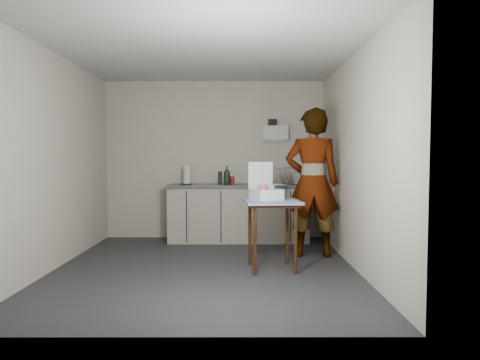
{
  "coord_description": "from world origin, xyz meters",
  "views": [
    {
      "loc": [
        0.41,
        -5.12,
        1.34
      ],
      "look_at": [
        0.42,
        0.45,
        1.05
      ],
      "focal_mm": 32.0,
      "sensor_mm": 36.0,
      "label": 1
    }
  ],
  "objects_px": {
    "side_table": "(272,209)",
    "dark_bottle": "(220,178)",
    "kitchen_counter": "(239,214)",
    "paper_towel": "(187,176)",
    "dish_rack": "(284,181)",
    "soda_can": "(232,180)",
    "standing_man": "(312,183)",
    "soap_bottle": "(227,175)",
    "bakery_box": "(265,191)"
  },
  "relations": [
    {
      "from": "side_table",
      "to": "dark_bottle",
      "type": "xyz_separation_m",
      "value": [
        -0.7,
        1.78,
        0.29
      ]
    },
    {
      "from": "kitchen_counter",
      "to": "paper_towel",
      "type": "xyz_separation_m",
      "value": [
        -0.82,
        -0.01,
        0.62
      ]
    },
    {
      "from": "dark_bottle",
      "to": "dish_rack",
      "type": "height_order",
      "value": "dish_rack"
    },
    {
      "from": "soda_can",
      "to": "dish_rack",
      "type": "bearing_deg",
      "value": -3.93
    },
    {
      "from": "standing_man",
      "to": "soda_can",
      "type": "relative_size",
      "value": 15.5
    },
    {
      "from": "soap_bottle",
      "to": "dark_bottle",
      "type": "height_order",
      "value": "soap_bottle"
    },
    {
      "from": "soda_can",
      "to": "side_table",
      "type": "bearing_deg",
      "value": -74.3
    },
    {
      "from": "paper_towel",
      "to": "dish_rack",
      "type": "bearing_deg",
      "value": -0.56
    },
    {
      "from": "soda_can",
      "to": "bakery_box",
      "type": "distance_m",
      "value": 1.78
    },
    {
      "from": "side_table",
      "to": "dark_bottle",
      "type": "height_order",
      "value": "dark_bottle"
    },
    {
      "from": "bakery_box",
      "to": "soda_can",
      "type": "bearing_deg",
      "value": 82.34
    },
    {
      "from": "paper_towel",
      "to": "bakery_box",
      "type": "xyz_separation_m",
      "value": [
        1.15,
        -1.69,
        -0.12
      ]
    },
    {
      "from": "side_table",
      "to": "paper_towel",
      "type": "distance_m",
      "value": 2.16
    },
    {
      "from": "dark_bottle",
      "to": "soap_bottle",
      "type": "bearing_deg",
      "value": -23.43
    },
    {
      "from": "kitchen_counter",
      "to": "bakery_box",
      "type": "relative_size",
      "value": 4.93
    },
    {
      "from": "kitchen_counter",
      "to": "bakery_box",
      "type": "bearing_deg",
      "value": -79.19
    },
    {
      "from": "soap_bottle",
      "to": "bakery_box",
      "type": "height_order",
      "value": "bakery_box"
    },
    {
      "from": "soap_bottle",
      "to": "paper_towel",
      "type": "bearing_deg",
      "value": 178.59
    },
    {
      "from": "dish_rack",
      "to": "standing_man",
      "type": "bearing_deg",
      "value": -74.96
    },
    {
      "from": "dark_bottle",
      "to": "kitchen_counter",
      "type": "bearing_deg",
      "value": -3.84
    },
    {
      "from": "dark_bottle",
      "to": "dish_rack",
      "type": "relative_size",
      "value": 0.53
    },
    {
      "from": "paper_towel",
      "to": "kitchen_counter",
      "type": "bearing_deg",
      "value": 0.9
    },
    {
      "from": "standing_man",
      "to": "paper_towel",
      "type": "distance_m",
      "value": 2.1
    },
    {
      "from": "soap_bottle",
      "to": "dish_rack",
      "type": "relative_size",
      "value": 0.75
    },
    {
      "from": "soda_can",
      "to": "bakery_box",
      "type": "bearing_deg",
      "value": -76.12
    },
    {
      "from": "standing_man",
      "to": "bakery_box",
      "type": "xyz_separation_m",
      "value": [
        -0.68,
        -0.64,
        -0.07
      ]
    },
    {
      "from": "soap_bottle",
      "to": "paper_towel",
      "type": "distance_m",
      "value": 0.64
    },
    {
      "from": "kitchen_counter",
      "to": "dark_bottle",
      "type": "xyz_separation_m",
      "value": [
        -0.3,
        0.02,
        0.59
      ]
    },
    {
      "from": "soap_bottle",
      "to": "dish_rack",
      "type": "height_order",
      "value": "soap_bottle"
    },
    {
      "from": "soda_can",
      "to": "bakery_box",
      "type": "relative_size",
      "value": 0.28
    },
    {
      "from": "kitchen_counter",
      "to": "standing_man",
      "type": "relative_size",
      "value": 1.12
    },
    {
      "from": "soap_bottle",
      "to": "bakery_box",
      "type": "relative_size",
      "value": 0.65
    },
    {
      "from": "dark_bottle",
      "to": "side_table",
      "type": "bearing_deg",
      "value": -68.63
    },
    {
      "from": "side_table",
      "to": "paper_towel",
      "type": "bearing_deg",
      "value": 119.89
    },
    {
      "from": "kitchen_counter",
      "to": "soda_can",
      "type": "bearing_deg",
      "value": 164.52
    },
    {
      "from": "side_table",
      "to": "paper_towel",
      "type": "relative_size",
      "value": 2.81
    },
    {
      "from": "soap_bottle",
      "to": "soda_can",
      "type": "height_order",
      "value": "soap_bottle"
    },
    {
      "from": "bakery_box",
      "to": "side_table",
      "type": "bearing_deg",
      "value": -59.42
    },
    {
      "from": "soap_bottle",
      "to": "standing_man",
      "type": "bearing_deg",
      "value": -41.03
    },
    {
      "from": "kitchen_counter",
      "to": "soda_can",
      "type": "height_order",
      "value": "soda_can"
    },
    {
      "from": "kitchen_counter",
      "to": "dish_rack",
      "type": "xyz_separation_m",
      "value": [
        0.72,
        -0.03,
        0.55
      ]
    },
    {
      "from": "dark_bottle",
      "to": "dish_rack",
      "type": "distance_m",
      "value": 1.02
    },
    {
      "from": "dark_bottle",
      "to": "bakery_box",
      "type": "bearing_deg",
      "value": -70.15
    },
    {
      "from": "soda_can",
      "to": "dark_bottle",
      "type": "distance_m",
      "value": 0.2
    },
    {
      "from": "dark_bottle",
      "to": "dish_rack",
      "type": "bearing_deg",
      "value": -2.7
    },
    {
      "from": "side_table",
      "to": "soap_bottle",
      "type": "distance_m",
      "value": 1.86
    },
    {
      "from": "soda_can",
      "to": "dish_rack",
      "type": "relative_size",
      "value": 0.33
    },
    {
      "from": "dish_rack",
      "to": "side_table",
      "type": "bearing_deg",
      "value": -100.56
    },
    {
      "from": "kitchen_counter",
      "to": "standing_man",
      "type": "bearing_deg",
      "value": -46.64
    },
    {
      "from": "standing_man",
      "to": "dish_rack",
      "type": "height_order",
      "value": "standing_man"
    }
  ]
}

